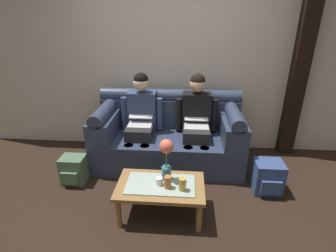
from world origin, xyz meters
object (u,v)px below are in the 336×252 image
Objects in this scene: cup_near_left at (159,181)px; backpack_left at (74,170)px; couch at (169,136)px; flower_vase at (166,156)px; backpack_right at (268,177)px; person_left at (141,116)px; coffee_table at (160,188)px; cup_near_right at (182,184)px; cup_far_center at (168,182)px; person_right at (196,118)px.

cup_near_left is 1.22m from backpack_left.
couch is 25.70× the size of cup_near_left.
flower_vase reaches higher than backpack_right.
couch is at bearing 0.32° from person_left.
coffee_table is 1.29m from backpack_right.
cup_near_right is at bearing -150.96° from backpack_right.
coffee_table is at bearing -158.71° from backpack_right.
backpack_right is (1.12, 0.52, -0.24)m from cup_far_center.
person_left is 9.69× the size of cup_far_center.
couch reaches higher than flower_vase.
coffee_table is 0.15m from cup_far_center.
coffee_table is 0.34m from flower_vase.
person_right is 1.67m from backpack_left.
backpack_right is at bearing 0.12° from backpack_left.
person_left is at bearing 109.01° from coffee_table.
flower_vase reaches higher than cup_far_center.
cup_near_right is at bearing -19.33° from coffee_table.
person_left is (-0.37, -0.00, 0.28)m from couch.
cup_far_center is (0.08, -0.05, 0.12)m from coffee_table.
cup_near_left is at bearing -132.17° from coffee_table.
cup_near_right is (0.22, -0.08, 0.12)m from coffee_table.
backpack_right is (0.83, -0.60, -0.47)m from person_right.
coffee_table is 2.33× the size of backpack_right.
cup_near_right is 0.34× the size of backpack_right.
person_left is 16.21× the size of cup_near_left.
person_left reaches higher than flower_vase.
backpack_right is at bearing -36.10° from person_right.
coffee_table is at bearing -109.01° from person_right.
coffee_table is at bearing 47.83° from cup_near_left.
coffee_table is 1.96× the size of flower_vase.
cup_far_center is (0.03, -0.14, -0.21)m from flower_vase.
person_left reaches higher than backpack_left.
cup_far_center reaches higher than backpack_left.
flower_vase is 5.90× the size of cup_near_left.
person_right is at bearing 70.99° from coffee_table.
couch reaches higher than cup_far_center.
cup_far_center is (-0.14, 0.02, -0.00)m from cup_near_right.
cup_far_center is at bearing -104.51° from person_right.
flower_vase is 1.30× the size of backpack_left.
cup_near_left is at bearing -109.32° from person_right.
flower_vase is at bearing -107.81° from person_right.
backpack_left is (-1.48, -0.61, -0.49)m from person_right.
cup_near_left is at bearing -158.40° from backpack_right.
backpack_right is at bearing 21.60° from cup_near_left.
backpack_left is at bearing -157.68° from person_right.
flower_vase is (0.05, -0.98, 0.26)m from couch.
couch reaches higher than cup_near_right.
cup_near_left is at bearing -71.69° from person_left.
couch is at bearing 89.43° from cup_near_left.
person_right is 1.03m from flower_vase.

